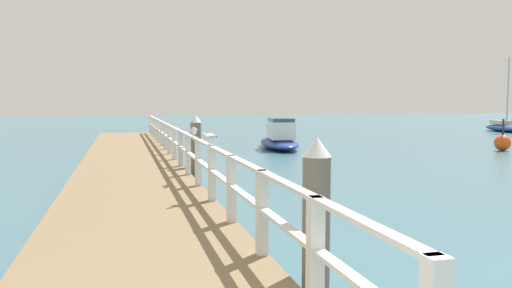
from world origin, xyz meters
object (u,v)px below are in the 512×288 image
Objects in this scene: seagull_foreground at (209,137)px; seagull_background at (194,131)px; boat_1 at (280,138)px; dock_piling_near at (316,227)px; boat_3 at (504,127)px; channel_buoy at (502,143)px; dock_piling_far at (196,149)px.

seagull_background is at bearing -47.51° from seagull_foreground.
boat_1 is at bearing -69.72° from seagull_foreground.
dock_piling_near is at bearing 138.02° from seagull_foreground.
seagull_background is 0.09× the size of boat_3.
channel_buoy is at bearing 167.78° from boat_1.
boat_3 is at bearing 35.26° from dock_piling_far.
dock_piling_far reaches higher than boat_1.
boat_1 is 3.76× the size of channel_buoy.
dock_piling_near is 8.45m from dock_piling_far.
seagull_foreground is 17.79m from channel_buoy.
seagull_foreground is 33.21m from boat_3.
boat_1 is (5.53, 13.47, -1.08)m from seagull_foreground.
channel_buoy is at bearing 21.31° from dock_piling_far.
dock_piling_far is 2.50m from seagull_background.
boat_3 reaches higher than boat_1.
dock_piling_near is 18.29m from boat_1.
seagull_foreground is 0.07× the size of boat_3.
channel_buoy is (-10.34, -11.84, 0.03)m from boat_3.
seagull_background reaches higher than channel_buoy.
channel_buoy is (14.31, 14.04, -0.56)m from dock_piling_near.
seagull_foreground is 1.99m from seagull_background.
boat_1 is (5.15, 17.54, -0.45)m from dock_piling_near.
seagull_foreground is at bearing 76.40° from boat_1.
dock_piling_near is at bearing 102.40° from seagull_background.
dock_piling_near is 20.05m from channel_buoy.
dock_piling_far reaches higher than seagull_foreground.
boat_1 reaches higher than channel_buoy.
boat_3 is at bearing -132.83° from seagull_background.
boat_1 is (5.15, 9.09, -0.45)m from dock_piling_far.
dock_piling_near is 4.77× the size of seagull_foreground.
seagull_background is at bearing 73.02° from boat_1.
boat_3 is (24.64, 25.88, -0.59)m from dock_piling_near.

